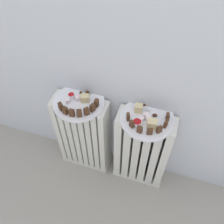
% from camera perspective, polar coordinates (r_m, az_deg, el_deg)
% --- Properties ---
extents(ground_plane, '(6.00, 6.00, 0.00)m').
position_cam_1_polar(ground_plane, '(1.59, -3.28, -20.65)').
color(ground_plane, gray).
extents(radiator_left, '(0.31, 0.12, 0.56)m').
position_cam_1_polar(radiator_left, '(1.49, -6.46, -5.27)').
color(radiator_left, silver).
rests_on(radiator_left, ground_plane).
extents(radiator_right, '(0.31, 0.12, 0.56)m').
position_cam_1_polar(radiator_right, '(1.44, 6.78, -8.77)').
color(radiator_right, silver).
rests_on(radiator_right, ground_plane).
extents(plate_left, '(0.26, 0.26, 0.01)m').
position_cam_1_polar(plate_left, '(1.27, -7.60, 2.26)').
color(plate_left, white).
rests_on(plate_left, radiator_left).
extents(plate_right, '(0.26, 0.26, 0.01)m').
position_cam_1_polar(plate_right, '(1.20, 8.04, -1.53)').
color(plate_right, white).
rests_on(plate_right, radiator_right).
extents(dark_cake_slice_left_0, '(0.03, 0.03, 0.04)m').
position_cam_1_polar(dark_cake_slice_left_0, '(1.22, -11.65, 1.22)').
color(dark_cake_slice_left_0, '#472B19').
rests_on(dark_cake_slice_left_0, plate_left).
extents(dark_cake_slice_left_1, '(0.03, 0.02, 0.04)m').
position_cam_1_polar(dark_cake_slice_left_1, '(1.20, -10.65, 0.32)').
color(dark_cake_slice_left_1, '#472B19').
rests_on(dark_cake_slice_left_1, plate_left).
extents(dark_cake_slice_left_2, '(0.03, 0.02, 0.04)m').
position_cam_1_polar(dark_cake_slice_left_2, '(1.19, -9.19, -0.22)').
color(dark_cake_slice_left_2, '#472B19').
rests_on(dark_cake_slice_left_2, plate_left).
extents(dark_cake_slice_left_3, '(0.03, 0.03, 0.04)m').
position_cam_1_polar(dark_cake_slice_left_3, '(1.18, -7.50, -0.28)').
color(dark_cake_slice_left_3, '#472B19').
rests_on(dark_cake_slice_left_3, plate_left).
extents(dark_cake_slice_left_4, '(0.03, 0.03, 0.04)m').
position_cam_1_polar(dark_cake_slice_left_4, '(1.19, -5.84, 0.14)').
color(dark_cake_slice_left_4, '#472B19').
rests_on(dark_cake_slice_left_4, plate_left).
extents(dark_cake_slice_left_5, '(0.03, 0.03, 0.04)m').
position_cam_1_polar(dark_cake_slice_left_5, '(1.20, -4.47, 0.97)').
color(dark_cake_slice_left_5, '#472B19').
rests_on(dark_cake_slice_left_5, plate_left).
extents(dark_cake_slice_left_6, '(0.02, 0.02, 0.04)m').
position_cam_1_polar(dark_cake_slice_left_6, '(1.22, -3.59, 2.08)').
color(dark_cake_slice_left_6, '#472B19').
rests_on(dark_cake_slice_left_6, plate_left).
extents(marble_cake_slice_left_0, '(0.05, 0.04, 0.04)m').
position_cam_1_polar(marble_cake_slice_left_0, '(1.25, -6.22, 3.14)').
color(marble_cake_slice_left_0, beige).
rests_on(marble_cake_slice_left_0, plate_left).
extents(turkish_delight_left_0, '(0.03, 0.03, 0.02)m').
position_cam_1_polar(turkish_delight_left_0, '(1.26, -7.87, 3.17)').
color(turkish_delight_left_0, white).
rests_on(turkish_delight_left_0, plate_left).
extents(turkish_delight_left_1, '(0.03, 0.03, 0.02)m').
position_cam_1_polar(turkish_delight_left_1, '(1.26, -10.13, 2.55)').
color(turkish_delight_left_1, white).
rests_on(turkish_delight_left_1, plate_left).
extents(medjool_date_left_0, '(0.03, 0.03, 0.02)m').
position_cam_1_polar(medjool_date_left_0, '(1.28, -5.67, 4.36)').
color(medjool_date_left_0, '#3D1E0F').
rests_on(medjool_date_left_0, plate_left).
extents(medjool_date_left_1, '(0.03, 0.03, 0.01)m').
position_cam_1_polar(medjool_date_left_1, '(1.29, -7.09, 4.26)').
color(medjool_date_left_1, '#3D1E0F').
rests_on(medjool_date_left_1, plate_left).
extents(jam_bowl_left, '(0.04, 0.04, 0.02)m').
position_cam_1_polar(jam_bowl_left, '(1.27, -9.30, 3.68)').
color(jam_bowl_left, white).
rests_on(jam_bowl_left, plate_left).
extents(dark_cake_slice_right_0, '(0.02, 0.03, 0.04)m').
position_cam_1_polar(dark_cake_slice_right_0, '(1.16, 3.70, -1.11)').
color(dark_cake_slice_right_0, '#472B19').
rests_on(dark_cake_slice_right_0, plate_right).
extents(dark_cake_slice_right_1, '(0.03, 0.03, 0.04)m').
position_cam_1_polar(dark_cake_slice_right_1, '(1.14, 4.55, -2.78)').
color(dark_cake_slice_right_1, '#472B19').
rests_on(dark_cake_slice_right_1, plate_right).
extents(dark_cake_slice_right_2, '(0.03, 0.02, 0.04)m').
position_cam_1_polar(dark_cake_slice_right_2, '(1.12, 6.34, -4.01)').
color(dark_cake_slice_right_2, '#472B19').
rests_on(dark_cake_slice_right_2, plate_right).
extents(dark_cake_slice_right_3, '(0.03, 0.02, 0.04)m').
position_cam_1_polar(dark_cake_slice_right_3, '(1.12, 8.62, -4.44)').
color(dark_cake_slice_right_3, '#472B19').
rests_on(dark_cake_slice_right_3, plate_right).
extents(dark_cake_slice_right_4, '(0.03, 0.03, 0.04)m').
position_cam_1_polar(dark_cake_slice_right_4, '(1.14, 10.76, -3.95)').
color(dark_cake_slice_right_4, '#472B19').
rests_on(dark_cake_slice_right_4, plate_right).
extents(dark_cake_slice_right_5, '(0.02, 0.03, 0.04)m').
position_cam_1_polar(dark_cake_slice_right_5, '(1.16, 12.19, -2.71)').
color(dark_cake_slice_right_5, '#472B19').
rests_on(dark_cake_slice_right_5, plate_right).
extents(dark_cake_slice_right_6, '(0.02, 0.03, 0.04)m').
position_cam_1_polar(dark_cake_slice_right_6, '(1.19, 12.61, -1.06)').
color(dark_cake_slice_right_6, '#472B19').
rests_on(dark_cake_slice_right_6, plate_right).
extents(marble_cake_slice_right_0, '(0.04, 0.03, 0.04)m').
position_cam_1_polar(marble_cake_slice_right_0, '(1.20, 6.11, 0.87)').
color(marble_cake_slice_right_0, beige).
rests_on(marble_cake_slice_right_0, plate_right).
extents(marble_cake_slice_right_1, '(0.05, 0.04, 0.04)m').
position_cam_1_polar(marble_cake_slice_right_1, '(1.15, 9.16, -2.71)').
color(marble_cake_slice_right_1, beige).
rests_on(marble_cake_slice_right_1, plate_right).
extents(turkish_delight_right_0, '(0.03, 0.03, 0.02)m').
position_cam_1_polar(turkish_delight_right_0, '(1.17, 6.75, -1.68)').
color(turkish_delight_right_0, white).
rests_on(turkish_delight_right_0, plate_right).
extents(turkish_delight_right_1, '(0.02, 0.02, 0.02)m').
position_cam_1_polar(turkish_delight_right_1, '(1.19, 7.72, -0.76)').
color(turkish_delight_right_1, white).
rests_on(turkish_delight_right_1, plate_right).
extents(turkish_delight_right_2, '(0.04, 0.04, 0.03)m').
position_cam_1_polar(turkish_delight_right_2, '(1.17, 8.39, -1.60)').
color(turkish_delight_right_2, white).
rests_on(turkish_delight_right_2, plate_right).
extents(medjool_date_right_0, '(0.03, 0.03, 0.02)m').
position_cam_1_polar(medjool_date_right_0, '(1.24, 7.45, 1.83)').
color(medjool_date_right_0, '#3D1E0F').
rests_on(medjool_date_right_0, plate_right).
extents(medjool_date_right_1, '(0.03, 0.02, 0.01)m').
position_cam_1_polar(medjool_date_right_1, '(1.20, 9.77, -0.73)').
color(medjool_date_right_1, '#3D1E0F').
rests_on(medjool_date_right_1, plate_right).
extents(jam_bowl_right, '(0.05, 0.05, 0.02)m').
position_cam_1_polar(jam_bowl_right, '(1.16, 5.76, -2.41)').
color(jam_bowl_right, white).
rests_on(jam_bowl_right, plate_right).
extents(fork, '(0.05, 0.09, 0.00)m').
position_cam_1_polar(fork, '(1.20, 7.38, -0.50)').
color(fork, '#B7B7BC').
rests_on(fork, plate_right).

